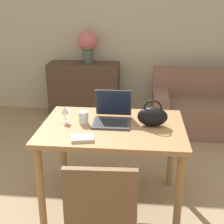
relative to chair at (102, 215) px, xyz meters
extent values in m
cube|color=#BCB29E|center=(0.06, 3.34, 0.83)|extent=(10.00, 0.06, 2.70)
cube|color=olive|center=(-0.01, 0.82, 0.24)|extent=(1.20, 0.85, 0.04)
cylinder|color=olive|center=(-0.55, 0.45, -0.15)|extent=(0.06, 0.06, 0.74)
cylinder|color=olive|center=(0.52, 0.45, -0.15)|extent=(0.06, 0.06, 0.74)
cylinder|color=olive|center=(-0.55, 1.19, -0.15)|extent=(0.06, 0.06, 0.74)
cylinder|color=olive|center=(0.52, 1.19, -0.15)|extent=(0.06, 0.06, 0.74)
cube|color=brown|center=(0.00, 0.08, -0.07)|extent=(0.46, 0.46, 0.05)
cube|color=brown|center=(0.01, -0.12, 0.18)|extent=(0.42, 0.06, 0.44)
cube|color=#7F5B4C|center=(1.23, 2.61, -0.31)|extent=(1.70, 0.85, 0.42)
cube|color=#7F5B4C|center=(1.23, 2.94, 0.10)|extent=(1.70, 0.20, 0.40)
cube|color=#7F5B4C|center=(0.48, 2.61, -0.24)|extent=(0.20, 0.85, 0.56)
cube|color=#4C3828|center=(-0.67, 3.05, -0.10)|extent=(1.07, 0.40, 0.84)
cube|color=#38383D|center=(-0.03, 0.84, 0.26)|extent=(0.32, 0.25, 0.02)
cube|color=black|center=(-0.03, 0.84, 0.27)|extent=(0.27, 0.16, 0.00)
cube|color=#38383D|center=(-0.03, 1.01, 0.39)|extent=(0.32, 0.07, 0.25)
cube|color=#19233D|center=(-0.03, 1.00, 0.39)|extent=(0.29, 0.06, 0.22)
cylinder|color=silver|center=(-0.26, 0.84, 0.31)|extent=(0.08, 0.08, 0.10)
cylinder|color=silver|center=(-0.43, 0.86, 0.26)|extent=(0.06, 0.06, 0.01)
cylinder|color=silver|center=(-0.43, 0.86, 0.30)|extent=(0.01, 0.01, 0.07)
cone|color=silver|center=(-0.43, 0.86, 0.37)|extent=(0.06, 0.06, 0.06)
ellipsoid|color=black|center=(0.31, 0.85, 0.34)|extent=(0.25, 0.13, 0.16)
torus|color=black|center=(0.31, 0.85, 0.41)|extent=(0.15, 0.01, 0.15)
cylinder|color=#47564C|center=(-0.61, 3.09, 0.43)|extent=(0.15, 0.15, 0.22)
sphere|color=#3D6B38|center=(-0.61, 3.09, 0.59)|extent=(0.22, 0.22, 0.22)
sphere|color=#C6666B|center=(-0.61, 3.09, 0.65)|extent=(0.29, 0.29, 0.29)
cube|color=beige|center=(-0.21, 0.52, 0.27)|extent=(0.19, 0.15, 0.02)
camera|label=1|loc=(0.21, -1.58, 1.27)|focal=50.00mm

